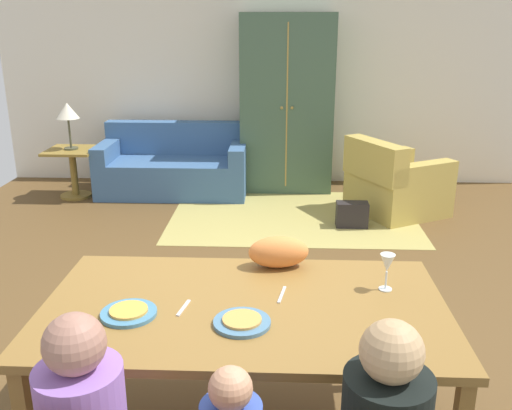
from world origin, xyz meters
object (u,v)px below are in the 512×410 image
object	(u,v)px
couch	(174,168)
side_table	(73,166)
cat	(279,252)
armoire	(287,104)
plate_near_child	(243,323)
wine_glass	(387,265)
dining_table	(246,317)
armchair	(394,184)
handbag	(352,215)
plate_near_man	(129,313)
table_lamp	(68,112)

from	to	relation	value
couch	side_table	distance (m)	1.18
cat	armoire	bearing A→B (deg)	82.01
plate_near_child	wine_glass	bearing A→B (deg)	28.13
dining_table	cat	distance (m)	0.48
couch	armchair	xyz separation A→B (m)	(2.53, -0.68, 0.02)
handbag	cat	bearing A→B (deg)	-105.51
couch	armoire	world-z (taller)	armoire
dining_table	plate_near_child	size ratio (longest dim) A/B	7.48
armoire	plate_near_man	bearing A→B (deg)	-99.12
plate_near_man	armchair	size ratio (longest dim) A/B	0.22
plate_near_child	armchair	distance (m)	4.04
wine_glass	cat	bearing A→B (deg)	154.82
dining_table	couch	distance (m)	4.43
cat	table_lamp	world-z (taller)	table_lamp
armchair	handbag	xyz separation A→B (m)	(-0.50, -0.47, -0.19)
cat	side_table	bearing A→B (deg)	117.26
wine_glass	plate_near_man	bearing A→B (deg)	-165.83
dining_table	couch	world-z (taller)	couch
cat	handbag	xyz separation A→B (m)	(0.74, 2.69, -0.71)
cat	side_table	world-z (taller)	cat
dining_table	side_table	distance (m)	4.63
armchair	handbag	size ratio (longest dim) A/B	3.63
cat	dining_table	bearing A→B (deg)	-116.31
side_table	wine_glass	bearing A→B (deg)	-52.33
dining_table	table_lamp	world-z (taller)	table_lamp
cat	plate_near_man	bearing A→B (deg)	-147.49
handbag	plate_near_child	bearing A→B (deg)	-105.21
dining_table	handbag	size ratio (longest dim) A/B	5.85
plate_near_man	plate_near_child	xyz separation A→B (m)	(0.51, -0.06, 0.00)
plate_near_man	table_lamp	distance (m)	4.50
cat	armchair	world-z (taller)	cat
wine_glass	handbag	size ratio (longest dim) A/B	0.58
side_table	table_lamp	size ratio (longest dim) A/B	1.07
couch	table_lamp	world-z (taller)	table_lamp
plate_near_child	side_table	xyz separation A→B (m)	(-2.28, 4.19, -0.39)
wine_glass	armoire	bearing A→B (deg)	95.91
table_lamp	side_table	bearing A→B (deg)	90.00
wine_glass	side_table	distance (m)	4.87
plate_near_man	table_lamp	world-z (taller)	table_lamp
cat	couch	world-z (taller)	cat
plate_near_man	wine_glass	xyz separation A→B (m)	(1.19, 0.30, 0.12)
armchair	handbag	bearing A→B (deg)	-136.67
plate_near_child	side_table	bearing A→B (deg)	118.59
table_lamp	armchair	bearing A→B (deg)	-6.60
dining_table	wine_glass	bearing A→B (deg)	14.97
table_lamp	handbag	world-z (taller)	table_lamp
cat	armchair	size ratio (longest dim) A/B	0.28
wine_glass	couch	bearing A→B (deg)	113.80
dining_table	armoire	distance (m)	4.51
armchair	side_table	bearing A→B (deg)	173.40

